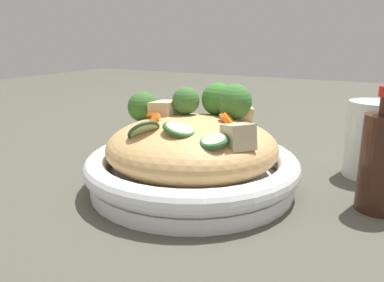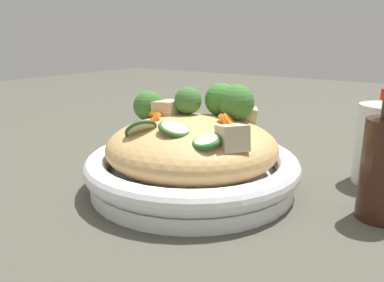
{
  "view_description": "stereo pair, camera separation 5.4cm",
  "coord_description": "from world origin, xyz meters",
  "views": [
    {
      "loc": [
        -0.26,
        0.46,
        0.21
      ],
      "look_at": [
        0.0,
        0.0,
        0.07
      ],
      "focal_mm": 36.31,
      "sensor_mm": 36.0,
      "label": 1
    },
    {
      "loc": [
        -0.3,
        0.43,
        0.21
      ],
      "look_at": [
        0.0,
        0.0,
        0.07
      ],
      "focal_mm": 36.31,
      "sensor_mm": 36.0,
      "label": 2
    }
  ],
  "objects": [
    {
      "name": "chicken_chunks",
      "position": [
        -0.02,
        -0.02,
        0.1
      ],
      "size": [
        0.19,
        0.17,
        0.04
      ],
      "color": "#D1B989",
      "rests_on": "serving_bowl"
    },
    {
      "name": "soy_sauce_bottle",
      "position": [
        -0.24,
        -0.05,
        0.07
      ],
      "size": [
        0.06,
        0.06,
        0.16
      ],
      "color": "#381E14",
      "rests_on": "ground_plane"
    },
    {
      "name": "broccoli_florets",
      "position": [
        0.01,
        -0.05,
        0.12
      ],
      "size": [
        0.2,
        0.1,
        0.08
      ],
      "color": "#9AB070",
      "rests_on": "serving_bowl"
    },
    {
      "name": "drinking_glass",
      "position": [
        -0.22,
        -0.18,
        0.06
      ],
      "size": [
        0.08,
        0.08,
        0.12
      ],
      "color": "silver",
      "rests_on": "ground_plane"
    },
    {
      "name": "carrot_coins",
      "position": [
        0.02,
        -0.01,
        0.1
      ],
      "size": [
        0.15,
        0.1,
        0.03
      ],
      "color": "orange",
      "rests_on": "serving_bowl"
    },
    {
      "name": "noodle_heap",
      "position": [
        -0.0,
        -0.0,
        0.06
      ],
      "size": [
        0.24,
        0.24,
        0.08
      ],
      "color": "tan",
      "rests_on": "serving_bowl"
    },
    {
      "name": "serving_bowl",
      "position": [
        0.0,
        0.0,
        0.03
      ],
      "size": [
        0.3,
        0.3,
        0.05
      ],
      "color": "white",
      "rests_on": "ground_plane"
    },
    {
      "name": "ground_plane",
      "position": [
        0.0,
        0.0,
        0.0
      ],
      "size": [
        3.0,
        3.0,
        0.0
      ],
      "primitive_type": "plane",
      "color": "#49483C"
    },
    {
      "name": "zucchini_slices",
      "position": [
        0.01,
        0.04,
        0.09
      ],
      "size": [
        0.2,
        0.16,
        0.03
      ],
      "color": "beige",
      "rests_on": "serving_bowl"
    }
  ]
}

